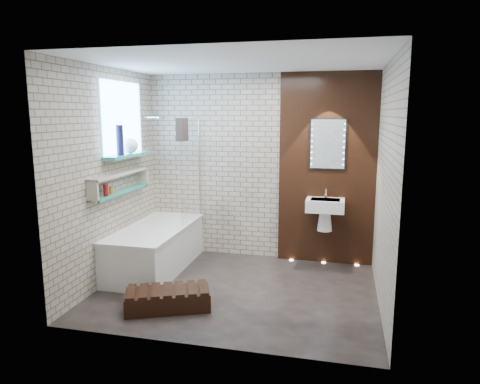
% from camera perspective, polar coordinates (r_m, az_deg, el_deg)
% --- Properties ---
extents(ground, '(3.20, 3.20, 0.00)m').
position_cam_1_polar(ground, '(5.30, -0.38, -12.61)').
color(ground, black).
rests_on(ground, ground).
extents(room_shell, '(3.24, 3.20, 2.60)m').
position_cam_1_polar(room_shell, '(4.94, -0.40, 1.41)').
color(room_shell, '#A0937F').
rests_on(room_shell, ground).
extents(walnut_panel, '(1.30, 0.06, 2.60)m').
position_cam_1_polar(walnut_panel, '(6.07, 11.25, 2.86)').
color(walnut_panel, black).
rests_on(walnut_panel, ground).
extents(clerestory_window, '(0.18, 1.00, 0.94)m').
position_cam_1_polar(clerestory_window, '(5.78, -15.00, 8.33)').
color(clerestory_window, '#7FADE0').
rests_on(clerestory_window, room_shell).
extents(display_niche, '(0.14, 1.30, 0.26)m').
position_cam_1_polar(display_niche, '(5.65, -15.28, 1.13)').
color(display_niche, teal).
rests_on(display_niche, room_shell).
extents(bathtub, '(0.79, 1.74, 0.70)m').
position_cam_1_polar(bathtub, '(5.98, -10.90, -7.13)').
color(bathtub, white).
rests_on(bathtub, ground).
extents(bath_screen, '(0.01, 0.78, 1.40)m').
position_cam_1_polar(bath_screen, '(6.04, -6.43, 2.77)').
color(bath_screen, white).
rests_on(bath_screen, bathtub).
extents(towel, '(0.09, 0.22, 0.29)m').
position_cam_1_polar(towel, '(5.72, -7.54, 8.06)').
color(towel, '#282320').
rests_on(towel, bath_screen).
extents(shower_head, '(0.18, 0.18, 0.02)m').
position_cam_1_polar(shower_head, '(6.20, -10.17, 9.54)').
color(shower_head, silver).
rests_on(shower_head, room_shell).
extents(washbasin, '(0.50, 0.36, 0.58)m').
position_cam_1_polar(washbasin, '(5.96, 11.01, -2.25)').
color(washbasin, white).
rests_on(washbasin, walnut_panel).
extents(led_mirror, '(0.50, 0.02, 0.70)m').
position_cam_1_polar(led_mirror, '(6.00, 11.35, 6.13)').
color(led_mirror, black).
rests_on(led_mirror, walnut_panel).
extents(walnut_step, '(0.96, 0.70, 0.20)m').
position_cam_1_polar(walnut_step, '(4.87, -9.36, -13.67)').
color(walnut_step, black).
rests_on(walnut_step, ground).
extents(niche_bottles, '(0.06, 0.17, 0.14)m').
position_cam_1_polar(niche_bottles, '(5.38, -16.87, 0.23)').
color(niche_bottles, maroon).
rests_on(niche_bottles, display_niche).
extents(sill_vases, '(0.20, 0.40, 0.37)m').
position_cam_1_polar(sill_vases, '(5.73, -14.43, 6.05)').
color(sill_vases, white).
rests_on(sill_vases, clerestory_window).
extents(floor_uplights, '(0.96, 0.06, 0.01)m').
position_cam_1_polar(floor_uplights, '(6.29, 10.81, -9.00)').
color(floor_uplights, '#FFD899').
rests_on(floor_uplights, ground).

